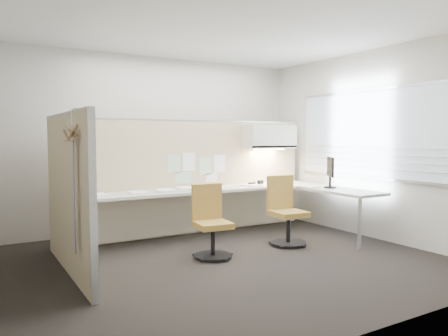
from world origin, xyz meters
TOP-DOWN VIEW (x-y plane):
  - floor at (0.00, 0.00)m, footprint 5.50×4.50m
  - ceiling at (0.00, 0.00)m, footprint 5.50×4.50m
  - wall_back at (0.00, 2.25)m, footprint 5.50×0.02m
  - wall_front at (0.00, -2.25)m, footprint 5.50×0.02m
  - wall_right at (2.75, 0.00)m, footprint 0.02×4.50m
  - window_pane at (2.73, 0.00)m, footprint 0.01×2.80m
  - partition_back at (0.55, 1.60)m, footprint 4.10×0.06m
  - partition_left at (-1.50, 0.50)m, footprint 0.06×2.20m
  - desk at (0.93, 1.13)m, footprint 4.00×2.07m
  - overhead_bin at (1.90, 1.39)m, footprint 0.90×0.36m
  - task_light_strip at (1.90, 1.39)m, footprint 0.60×0.06m
  - pinned_papers at (0.63, 1.57)m, footprint 1.01×0.00m
  - poster at (-1.05, 1.57)m, footprint 0.28×0.00m
  - chair_left at (0.16, 0.25)m, footprint 0.47×0.49m
  - chair_right at (1.38, 0.28)m, footprint 0.50×0.51m
  - monitor at (2.30, 0.37)m, footprint 0.27×0.38m
  - phone at (2.07, 1.30)m, footprint 0.25×0.24m
  - stapler at (1.48, 1.28)m, footprint 0.15×0.07m
  - tape_dispenser at (1.73, 1.39)m, footprint 0.11×0.09m
  - coat_hook at (-1.58, -0.14)m, footprint 0.18×0.47m
  - paper_stack_0 at (-1.01, 1.19)m, footprint 0.24×0.31m
  - paper_stack_1 at (-0.44, 1.24)m, footprint 0.24×0.31m
  - paper_stack_2 at (0.27, 1.19)m, footprint 0.24×0.31m
  - paper_stack_3 at (0.82, 1.25)m, footprint 0.27×0.33m
  - paper_stack_4 at (1.43, 1.22)m, footprint 0.30×0.35m
  - paper_stack_5 at (2.11, 0.65)m, footprint 0.27×0.33m
  - paper_stack_6 at (-0.06, 1.16)m, footprint 0.25×0.31m

SIDE VIEW (x-z plane):
  - floor at x=0.00m, z-range -0.01..0.00m
  - chair_left at x=0.16m, z-range -0.03..0.87m
  - chair_right at x=1.38m, z-range -0.03..0.92m
  - desk at x=0.93m, z-range 0.24..0.97m
  - paper_stack_3 at x=0.82m, z-range 0.73..0.74m
  - paper_stack_5 at x=2.11m, z-range 0.73..0.75m
  - paper_stack_4 at x=1.43m, z-range 0.73..0.75m
  - paper_stack_1 at x=-0.44m, z-range 0.73..0.75m
  - paper_stack_0 at x=-1.01m, z-range 0.73..0.77m
  - paper_stack_6 at x=-0.06m, z-range 0.73..0.77m
  - paper_stack_2 at x=0.27m, z-range 0.73..0.78m
  - stapler at x=1.48m, z-range 0.73..0.78m
  - tape_dispenser at x=1.73m, z-range 0.73..0.79m
  - phone at x=2.07m, z-range 0.72..0.84m
  - partition_back at x=0.55m, z-range 0.00..1.75m
  - partition_left at x=-1.50m, z-range 0.00..1.75m
  - monitor at x=2.30m, z-range 0.77..1.24m
  - pinned_papers at x=0.63m, z-range 0.80..1.27m
  - task_light_strip at x=1.90m, z-range 1.29..1.31m
  - wall_back at x=0.00m, z-range 0.00..2.80m
  - wall_front at x=0.00m, z-range 0.00..2.80m
  - wall_right at x=2.75m, z-range 0.00..2.80m
  - coat_hook at x=-1.58m, z-range 0.71..2.11m
  - poster at x=-1.05m, z-range 1.24..1.59m
  - overhead_bin at x=1.90m, z-range 1.32..1.70m
  - window_pane at x=2.73m, z-range 0.90..2.20m
  - ceiling at x=0.00m, z-range 2.80..2.81m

